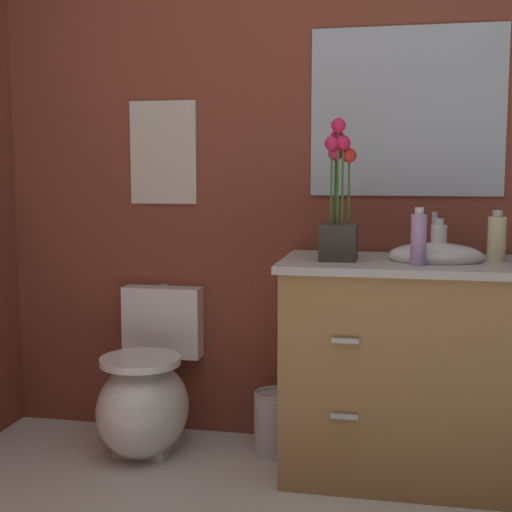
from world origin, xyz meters
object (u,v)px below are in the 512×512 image
flower_vase (339,211)px  wall_poster (163,153)px  vanity_cabinet (402,366)px  lotion_bottle (419,239)px  hand_wash_bottle (439,241)px  toilet (147,395)px  wall_mirror (407,112)px  soap_bottle (497,238)px  trash_bin (275,422)px

flower_vase → wall_poster: bearing=157.2°
wall_poster → flower_vase: bearing=-22.8°
vanity_cabinet → lotion_bottle: lotion_bottle is taller
hand_wash_bottle → lotion_bottle: bearing=-109.6°
toilet → wall_mirror: size_ratio=0.86×
wall_mirror → lotion_bottle: bearing=-83.4°
wall_mirror → vanity_cabinet: bearing=-89.5°
flower_vase → soap_bottle: size_ratio=2.77×
wall_poster → trash_bin: bearing=-19.1°
soap_bottle → wall_poster: (-1.41, 0.26, 0.34)m
flower_vase → lotion_bottle: size_ratio=2.56×
wall_poster → wall_mirror: size_ratio=0.57×
hand_wash_bottle → flower_vase: bearing=-159.1°
toilet → trash_bin: toilet is taller
flower_vase → lotion_bottle: flower_vase is taller
flower_vase → hand_wash_bottle: size_ratio=3.46×
trash_bin → wall_poster: wall_poster is taller
soap_bottle → lotion_bottle: (-0.29, -0.18, 0.01)m
toilet → lotion_bottle: lotion_bottle is taller
trash_bin → flower_vase: bearing=-29.7°
toilet → flower_vase: size_ratio=1.27×
lotion_bottle → wall_poster: (-1.12, 0.44, 0.33)m
vanity_cabinet → soap_bottle: bearing=5.7°
flower_vase → wall_poster: 0.92m
vanity_cabinet → flower_vase: 0.66m
vanity_cabinet → hand_wash_bottle: (0.13, 0.09, 0.49)m
soap_bottle → trash_bin: bearing=175.4°
toilet → soap_bottle: size_ratio=3.53×
lotion_bottle → trash_bin: lotion_bottle is taller
soap_bottle → trash_bin: size_ratio=0.72×
vanity_cabinet → wall_poster: size_ratio=2.27×
soap_bottle → lotion_bottle: size_ratio=0.92×
vanity_cabinet → wall_mirror: 1.05m
flower_vase → hand_wash_bottle: flower_vase is taller
toilet → lotion_bottle: (1.12, -0.17, 0.72)m
soap_bottle → wall_mirror: (-0.35, 0.26, 0.50)m
wall_poster → hand_wash_bottle: bearing=-9.4°
flower_vase → toilet: bearing=174.6°
lotion_bottle → wall_mirror: bearing=96.6°
vanity_cabinet → soap_bottle: (0.34, 0.03, 0.51)m
soap_bottle → toilet: bearing=-179.7°
vanity_cabinet → flower_vase: flower_vase is taller
wall_poster → lotion_bottle: bearing=-21.3°
toilet → wall_poster: (0.00, 0.27, 1.04)m
toilet → flower_vase: flower_vase is taller
soap_bottle → wall_poster: size_ratio=0.43×
toilet → trash_bin: 0.56m
lotion_bottle → toilet: bearing=171.5°
wall_mirror → soap_bottle: bearing=-36.9°
soap_bottle → hand_wash_bottle: 0.22m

